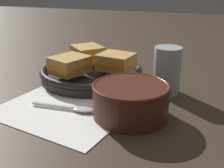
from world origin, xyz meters
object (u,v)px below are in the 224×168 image
Objects in this scene: skillet at (92,73)px; sandwich_near_right at (70,65)px; drinking_glass at (167,70)px; sandwich_near_left at (87,53)px; sandwich_far_left at (116,62)px; soup_bowl at (131,98)px; spoon at (75,108)px.

sandwich_near_right reaches higher than skillet.
sandwich_near_left is at bearing 161.42° from drinking_glass.
skillet is 2.72× the size of sandwich_far_left.
soup_bowl is 1.52× the size of sandwich_far_left.
skillet is at bearing 99.62° from spoon.
soup_bowl is at bearing -47.58° from skillet.
skillet is 2.45× the size of drinking_glass.
sandwich_near_left is (-0.04, 0.07, 0.04)m from skillet.
spoon is at bearing -72.53° from sandwich_near_left.
sandwich_near_right is 1.10× the size of sandwich_far_left.
soup_bowl reaches higher than skillet.
skillet is at bearing -58.03° from sandwich_near_left.
sandwich_near_right is 0.27m from drinking_glass.
spoon is 1.40× the size of sandwich_far_left.
sandwich_near_right is at bearing 117.17° from spoon.
skillet is 0.09m from sandwich_near_right.
soup_bowl is 0.18m from drinking_glass.
soup_bowl is at bearing -30.32° from sandwich_near_right.
sandwich_near_left is at bearing 121.97° from skillet.
drinking_glass reaches higher than sandwich_near_right.
sandwich_near_right and sandwich_far_left have the same top height.
sandwich_near_right reaches higher than soup_bowl.
sandwich_far_left is (0.08, 0.00, 0.04)m from skillet.
sandwich_far_left reaches higher than spoon.
soup_bowl is 0.22m from sandwich_far_left.
soup_bowl is at bearing 6.06° from spoon.
sandwich_near_right is (-0.08, 0.14, 0.06)m from spoon.
sandwich_near_left is (-0.22, 0.26, 0.02)m from soup_bowl.
sandwich_near_left is (-0.09, 0.28, 0.06)m from spoon.
sandwich_near_right is at bearing -170.80° from drinking_glass.
skillet is 2.33× the size of sandwich_near_left.
sandwich_near_left is at bearing 104.74° from spoon.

